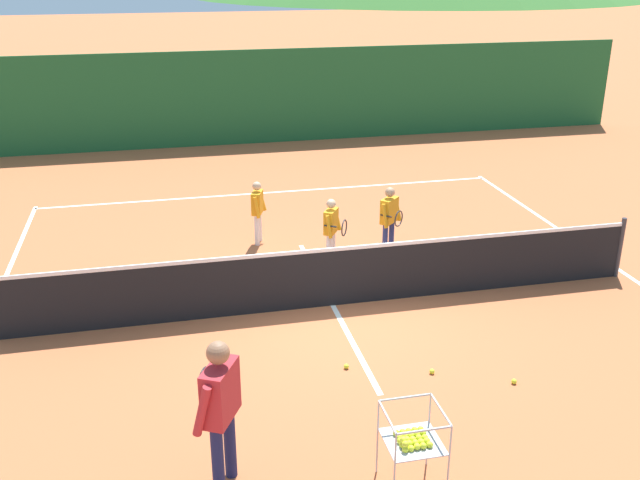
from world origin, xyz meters
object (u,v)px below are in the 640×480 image
object	(u,v)px
instructor	(220,402)
student_2	(390,215)
ball_cart	(412,439)
tennis_net	(333,276)
tennis_ball_1	(514,381)
student_1	(332,226)
tennis_ball_0	(432,371)
tennis_ball_5	(346,366)
student_0	(258,207)

from	to	relation	value
instructor	student_2	xyz separation A→B (m)	(3.50, 5.42, -0.23)
ball_cart	tennis_net	bearing A→B (deg)	87.36
tennis_net	tennis_ball_1	bearing A→B (deg)	-56.75
ball_cart	tennis_ball_1	distance (m)	2.51
student_1	tennis_ball_0	xyz separation A→B (m)	(0.45, -3.75, -0.69)
student_2	tennis_ball_5	distance (m)	4.00
tennis_ball_0	tennis_ball_5	size ratio (longest dim) A/B	1.00
student_2	student_0	bearing A→B (deg)	152.55
tennis_net	student_0	size ratio (longest dim) A/B	8.29
instructor	student_0	bearing A→B (deg)	78.80
student_1	tennis_ball_5	size ratio (longest dim) A/B	17.72
tennis_ball_5	student_0	bearing A→B (deg)	95.98
ball_cart	tennis_ball_1	world-z (taller)	ball_cart
ball_cart	tennis_ball_1	size ratio (longest dim) A/B	13.22
tennis_net	student_2	size ratio (longest dim) A/B	7.72
student_0	student_1	bearing A→B (deg)	-49.48
student_2	ball_cart	xyz separation A→B (m)	(-1.64, -5.87, -0.20)
tennis_ball_5	student_2	bearing A→B (deg)	64.18
tennis_ball_1	student_2	bearing A→B (deg)	93.77
student_1	tennis_ball_0	distance (m)	3.84
ball_cart	tennis_ball_1	bearing A→B (deg)	38.04
tennis_ball_1	tennis_ball_5	bearing A→B (deg)	157.68
instructor	tennis_ball_0	world-z (taller)	instructor
tennis_ball_1	instructor	bearing A→B (deg)	-164.29
instructor	ball_cart	bearing A→B (deg)	-13.43
student_2	ball_cart	bearing A→B (deg)	-105.64
student_2	instructor	bearing A→B (deg)	-122.85
student_2	tennis_ball_5	world-z (taller)	student_2
student_1	tennis_ball_5	distance (m)	3.51
student_2	ball_cart	size ratio (longest dim) A/B	1.44
instructor	tennis_ball_5	distance (m)	2.78
student_0	tennis_ball_1	world-z (taller)	student_0
tennis_ball_0	instructor	bearing A→B (deg)	-151.97
student_0	student_1	size ratio (longest dim) A/B	1.00
student_2	tennis_ball_1	world-z (taller)	student_2
instructor	tennis_ball_1	bearing A→B (deg)	15.71
tennis_net	ball_cart	world-z (taller)	tennis_net
tennis_net	student_1	world-z (taller)	student_1
tennis_ball_0	tennis_ball_1	world-z (taller)	same
tennis_net	instructor	xyz separation A→B (m)	(-2.05, -3.72, 0.51)
student_1	student_0	bearing A→B (deg)	130.52
tennis_ball_1	tennis_ball_5	xyz separation A→B (m)	(-2.00, 0.82, 0.00)
tennis_ball_5	tennis_net	bearing A→B (deg)	81.91
tennis_net	ball_cart	xyz separation A→B (m)	(-0.19, -4.16, 0.08)
tennis_net	student_2	xyz separation A→B (m)	(1.45, 1.71, 0.28)
ball_cart	tennis_ball_5	world-z (taller)	ball_cart
student_0	tennis_ball_5	bearing A→B (deg)	-84.02
student_2	ball_cart	distance (m)	6.09
student_1	ball_cart	xyz separation A→B (m)	(-0.55, -5.72, -0.14)
tennis_ball_0	student_2	bearing A→B (deg)	80.55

